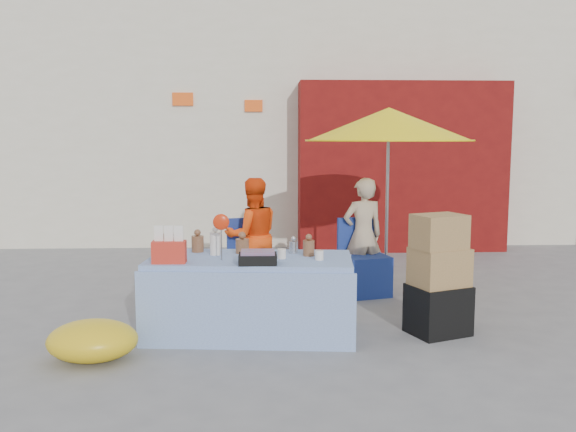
{
  "coord_description": "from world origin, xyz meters",
  "views": [
    {
      "loc": [
        0.03,
        -5.2,
        1.74
      ],
      "look_at": [
        0.28,
        0.6,
        1.0
      ],
      "focal_mm": 38.0,
      "sensor_mm": 36.0,
      "label": 1
    }
  ],
  "objects_px": {
    "vendor_orange": "(253,236)",
    "vendor_beige": "(363,235)",
    "chair_left": "(252,273)",
    "umbrella": "(389,125)",
    "box_stack": "(439,279)",
    "chair_right": "(364,272)",
    "market_table": "(250,295)"
  },
  "relations": [
    {
      "from": "vendor_orange",
      "to": "vendor_beige",
      "type": "distance_m",
      "value": 1.25
    },
    {
      "from": "chair_left",
      "to": "umbrella",
      "type": "bearing_deg",
      "value": -4.48
    },
    {
      "from": "box_stack",
      "to": "vendor_beige",
      "type": "bearing_deg",
      "value": 105.35
    },
    {
      "from": "chair_right",
      "to": "market_table",
      "type": "bearing_deg",
      "value": -147.59
    },
    {
      "from": "chair_right",
      "to": "vendor_beige",
      "type": "xyz_separation_m",
      "value": [
        0.0,
        0.13,
        0.4
      ]
    },
    {
      "from": "chair_left",
      "to": "umbrella",
      "type": "distance_m",
      "value": 2.27
    },
    {
      "from": "chair_left",
      "to": "vendor_orange",
      "type": "relative_size",
      "value": 0.65
    },
    {
      "from": "chair_right",
      "to": "vendor_orange",
      "type": "xyz_separation_m",
      "value": [
        -1.25,
        0.13,
        0.4
      ]
    },
    {
      "from": "vendor_beige",
      "to": "box_stack",
      "type": "height_order",
      "value": "vendor_beige"
    },
    {
      "from": "market_table",
      "to": "chair_left",
      "type": "height_order",
      "value": "market_table"
    },
    {
      "from": "chair_right",
      "to": "vendor_orange",
      "type": "relative_size",
      "value": 0.65
    },
    {
      "from": "chair_right",
      "to": "umbrella",
      "type": "distance_m",
      "value": 1.69
    },
    {
      "from": "market_table",
      "to": "chair_left",
      "type": "relative_size",
      "value": 2.22
    },
    {
      "from": "chair_left",
      "to": "vendor_beige",
      "type": "height_order",
      "value": "vendor_beige"
    },
    {
      "from": "chair_right",
      "to": "umbrella",
      "type": "height_order",
      "value": "umbrella"
    },
    {
      "from": "vendor_beige",
      "to": "chair_right",
      "type": "bearing_deg",
      "value": 73.42
    },
    {
      "from": "market_table",
      "to": "vendor_orange",
      "type": "distance_m",
      "value": 1.52
    },
    {
      "from": "market_table",
      "to": "box_stack",
      "type": "relative_size",
      "value": 1.75
    },
    {
      "from": "box_stack",
      "to": "chair_right",
      "type": "bearing_deg",
      "value": 106.88
    },
    {
      "from": "umbrella",
      "to": "box_stack",
      "type": "relative_size",
      "value": 1.93
    },
    {
      "from": "market_table",
      "to": "box_stack",
      "type": "xyz_separation_m",
      "value": [
        1.68,
        -0.06,
        0.14
      ]
    },
    {
      "from": "umbrella",
      "to": "box_stack",
      "type": "distance_m",
      "value": 2.2
    },
    {
      "from": "vendor_orange",
      "to": "umbrella",
      "type": "bearing_deg",
      "value": 170.66
    },
    {
      "from": "market_table",
      "to": "box_stack",
      "type": "bearing_deg",
      "value": 3.04
    },
    {
      "from": "chair_left",
      "to": "box_stack",
      "type": "xyz_separation_m",
      "value": [
        1.68,
        -1.41,
        0.24
      ]
    },
    {
      "from": "chair_left",
      "to": "box_stack",
      "type": "relative_size",
      "value": 0.79
    },
    {
      "from": "market_table",
      "to": "chair_right",
      "type": "distance_m",
      "value": 1.85
    },
    {
      "from": "vendor_orange",
      "to": "chair_right",
      "type": "bearing_deg",
      "value": 158.96
    },
    {
      "from": "chair_right",
      "to": "vendor_orange",
      "type": "bearing_deg",
      "value": 158.96
    },
    {
      "from": "market_table",
      "to": "box_stack",
      "type": "distance_m",
      "value": 1.69
    },
    {
      "from": "market_table",
      "to": "vendor_beige",
      "type": "bearing_deg",
      "value": 54.96
    },
    {
      "from": "umbrella",
      "to": "market_table",
      "type": "bearing_deg",
      "value": -133.5
    }
  ]
}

